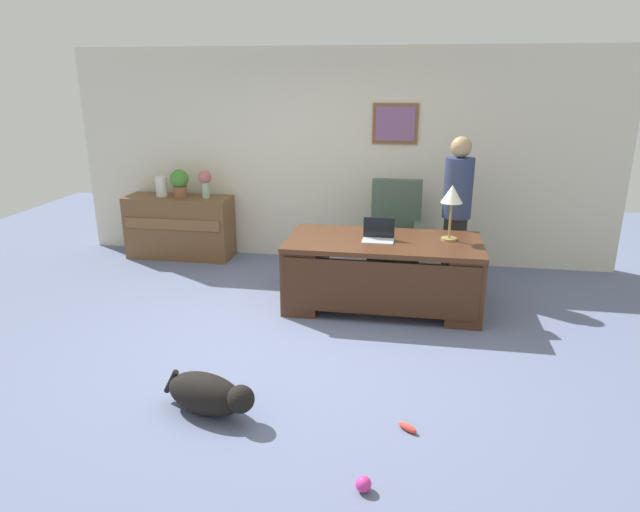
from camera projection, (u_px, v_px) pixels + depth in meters
ground_plane at (299, 342)px, 5.18m from camera, size 12.00×12.00×0.00m
back_wall at (339, 157)px, 7.20m from camera, size 7.00×0.16×2.70m
desk at (383, 271)px, 5.84m from camera, size 2.00×1.00×0.74m
credenza at (180, 227)px, 7.50m from camera, size 1.40×0.50×0.83m
armchair at (395, 235)px, 6.75m from camera, size 0.60×0.59×1.16m
person_standing at (456, 211)px, 6.29m from camera, size 0.32×0.32×1.73m
dog_lying at (209, 394)px, 4.05m from camera, size 0.77×0.46×0.30m
laptop at (378, 235)px, 5.74m from camera, size 0.32×0.22×0.22m
desk_lamp at (452, 198)px, 5.63m from camera, size 0.22×0.22×0.57m
vase_with_flowers at (205, 181)px, 7.24m from camera, size 0.17×0.17×0.36m
vase_empty at (162, 186)px, 7.37m from camera, size 0.15×0.15×0.26m
potted_plant at (179, 182)px, 7.31m from camera, size 0.24×0.24×0.36m
dog_toy_ball at (363, 484)px, 3.31m from camera, size 0.10×0.10×0.10m
dog_toy_bone at (408, 427)px, 3.88m from camera, size 0.15×0.13×0.05m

